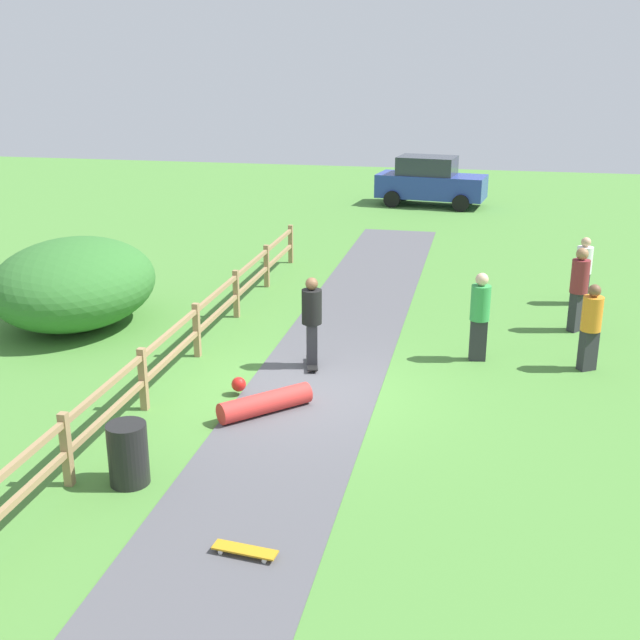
{
  "coord_description": "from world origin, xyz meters",
  "views": [
    {
      "loc": [
        2.87,
        -12.84,
        5.73
      ],
      "look_at": [
        -0.07,
        1.08,
        1.0
      ],
      "focal_mm": 45.04,
      "sensor_mm": 36.0,
      "label": 1
    }
  ],
  "objects_px": {
    "skateboard_loose": "(245,550)",
    "bystander_maroon": "(579,285)",
    "trash_bin": "(128,454)",
    "bystander_green": "(480,313)",
    "bystander_white": "(583,268)",
    "skater_riding": "(312,318)",
    "parked_car_blue": "(430,181)",
    "bush_large": "(75,283)",
    "skater_fallen": "(263,401)",
    "bystander_orange": "(591,323)"
  },
  "relations": [
    {
      "from": "trash_bin",
      "to": "bystander_orange",
      "type": "bearing_deg",
      "value": 40.7
    },
    {
      "from": "bystander_white",
      "to": "skater_riding",
      "type": "bearing_deg",
      "value": -135.34
    },
    {
      "from": "skater_riding",
      "to": "parked_car_blue",
      "type": "bearing_deg",
      "value": 87.39
    },
    {
      "from": "parked_car_blue",
      "to": "bystander_green",
      "type": "bearing_deg",
      "value": -82.31
    },
    {
      "from": "trash_bin",
      "to": "bystander_maroon",
      "type": "xyz_separation_m",
      "value": [
        6.69,
        8.08,
        0.58
      ]
    },
    {
      "from": "trash_bin",
      "to": "bystander_green",
      "type": "xyz_separation_m",
      "value": [
        4.65,
        5.87,
        0.53
      ]
    },
    {
      "from": "skateboard_loose",
      "to": "parked_car_blue",
      "type": "height_order",
      "value": "parked_car_blue"
    },
    {
      "from": "bystander_white",
      "to": "bystander_green",
      "type": "distance_m",
      "value": 4.9
    },
    {
      "from": "bush_large",
      "to": "bystander_green",
      "type": "bearing_deg",
      "value": -2.39
    },
    {
      "from": "skater_riding",
      "to": "skater_fallen",
      "type": "distance_m",
      "value": 2.34
    },
    {
      "from": "trash_bin",
      "to": "skater_riding",
      "type": "distance_m",
      "value": 5.08
    },
    {
      "from": "skater_fallen",
      "to": "bystander_maroon",
      "type": "relative_size",
      "value": 0.82
    },
    {
      "from": "bush_large",
      "to": "skateboard_loose",
      "type": "relative_size",
      "value": 4.96
    },
    {
      "from": "bystander_orange",
      "to": "bystander_maroon",
      "type": "bearing_deg",
      "value": 90.41
    },
    {
      "from": "skateboard_loose",
      "to": "bystander_maroon",
      "type": "bearing_deg",
      "value": 63.99
    },
    {
      "from": "skateboard_loose",
      "to": "bystander_white",
      "type": "height_order",
      "value": "bystander_white"
    },
    {
      "from": "skater_fallen",
      "to": "skateboard_loose",
      "type": "bearing_deg",
      "value": -77.34
    },
    {
      "from": "trash_bin",
      "to": "bystander_maroon",
      "type": "bearing_deg",
      "value": 50.38
    },
    {
      "from": "bush_large",
      "to": "bystander_green",
      "type": "distance_m",
      "value": 8.75
    },
    {
      "from": "trash_bin",
      "to": "bystander_maroon",
      "type": "distance_m",
      "value": 10.51
    },
    {
      "from": "skateboard_loose",
      "to": "skater_riding",
      "type": "bearing_deg",
      "value": 94.98
    },
    {
      "from": "bystander_maroon",
      "to": "parked_car_blue",
      "type": "distance_m",
      "value": 15.27
    },
    {
      "from": "trash_bin",
      "to": "skater_fallen",
      "type": "height_order",
      "value": "trash_bin"
    },
    {
      "from": "skater_riding",
      "to": "bystander_orange",
      "type": "distance_m",
      "value": 5.24
    },
    {
      "from": "skater_fallen",
      "to": "bystander_white",
      "type": "relative_size",
      "value": 0.93
    },
    {
      "from": "bystander_orange",
      "to": "skater_riding",
      "type": "bearing_deg",
      "value": -169.35
    },
    {
      "from": "trash_bin",
      "to": "parked_car_blue",
      "type": "bearing_deg",
      "value": 84.04
    },
    {
      "from": "bystander_orange",
      "to": "skateboard_loose",
      "type": "bearing_deg",
      "value": -122.99
    },
    {
      "from": "bystander_maroon",
      "to": "bystander_white",
      "type": "bearing_deg",
      "value": 81.83
    },
    {
      "from": "bystander_maroon",
      "to": "bystander_orange",
      "type": "relative_size",
      "value": 1.09
    },
    {
      "from": "trash_bin",
      "to": "parked_car_blue",
      "type": "height_order",
      "value": "parked_car_blue"
    },
    {
      "from": "bystander_green",
      "to": "parked_car_blue",
      "type": "relative_size",
      "value": 0.4
    },
    {
      "from": "parked_car_blue",
      "to": "bush_large",
      "type": "bearing_deg",
      "value": -111.4
    },
    {
      "from": "bush_large",
      "to": "bystander_maroon",
      "type": "relative_size",
      "value": 2.2
    },
    {
      "from": "bystander_maroon",
      "to": "bush_large",
      "type": "bearing_deg",
      "value": -170.26
    },
    {
      "from": "skateboard_loose",
      "to": "bystander_green",
      "type": "distance_m",
      "value": 7.7
    },
    {
      "from": "bystander_maroon",
      "to": "skater_riding",
      "type": "bearing_deg",
      "value": -147.42
    },
    {
      "from": "bystander_white",
      "to": "bush_large",
      "type": "bearing_deg",
      "value": -160.42
    },
    {
      "from": "bush_large",
      "to": "skateboard_loose",
      "type": "bearing_deg",
      "value": -50.78
    },
    {
      "from": "trash_bin",
      "to": "skater_riding",
      "type": "height_order",
      "value": "skater_riding"
    },
    {
      "from": "skateboard_loose",
      "to": "parked_car_blue",
      "type": "bearing_deg",
      "value": 89.33
    },
    {
      "from": "bystander_maroon",
      "to": "bystander_green",
      "type": "xyz_separation_m",
      "value": [
        -2.04,
        -2.22,
        -0.05
      ]
    },
    {
      "from": "skater_fallen",
      "to": "skateboard_loose",
      "type": "xyz_separation_m",
      "value": [
        0.89,
        -3.98,
        -0.11
      ]
    },
    {
      "from": "skateboard_loose",
      "to": "bystander_white",
      "type": "bearing_deg",
      "value": 66.95
    },
    {
      "from": "trash_bin",
      "to": "bystander_white",
      "type": "height_order",
      "value": "bystander_white"
    },
    {
      "from": "skater_fallen",
      "to": "bush_large",
      "type": "bearing_deg",
      "value": 145.77
    },
    {
      "from": "parked_car_blue",
      "to": "skateboard_loose",
      "type": "bearing_deg",
      "value": -90.67
    },
    {
      "from": "skater_fallen",
      "to": "parked_car_blue",
      "type": "bearing_deg",
      "value": 86.65
    },
    {
      "from": "trash_bin",
      "to": "parked_car_blue",
      "type": "distance_m",
      "value": 22.85
    },
    {
      "from": "trash_bin",
      "to": "skateboard_loose",
      "type": "relative_size",
      "value": 1.1
    }
  ]
}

